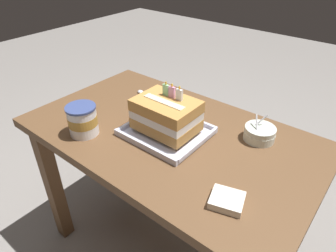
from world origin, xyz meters
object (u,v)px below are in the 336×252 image
(birthday_cake, at_px, (167,115))
(serving_spoon_near_tray, at_px, (142,93))
(foil_tray, at_px, (167,132))
(ice_cream_tub, at_px, (83,120))
(bowl_stack, at_px, (260,133))
(napkin_pile, at_px, (227,200))

(birthday_cake, bearing_deg, serving_spoon_near_tray, 148.70)
(foil_tray, bearing_deg, serving_spoon_near_tray, 148.67)
(ice_cream_tub, relative_size, serving_spoon_near_tray, 0.78)
(serving_spoon_near_tray, bearing_deg, bowl_stack, 0.64)
(birthday_cake, height_order, bowl_stack, birthday_cake)
(bowl_stack, distance_m, serving_spoon_near_tray, 0.57)
(ice_cream_tub, xyz_separation_m, serving_spoon_near_tray, (-0.05, 0.37, -0.05))
(bowl_stack, height_order, serving_spoon_near_tray, bowl_stack)
(birthday_cake, height_order, serving_spoon_near_tray, birthday_cake)
(bowl_stack, distance_m, ice_cream_tub, 0.64)
(ice_cream_tub, height_order, napkin_pile, ice_cream_tub)
(foil_tray, bearing_deg, bowl_stack, 33.07)
(birthday_cake, relative_size, bowl_stack, 1.98)
(bowl_stack, bearing_deg, foil_tray, -146.93)
(bowl_stack, relative_size, serving_spoon_near_tray, 0.76)
(foil_tray, height_order, birthday_cake, birthday_cake)
(foil_tray, height_order, bowl_stack, bowl_stack)
(foil_tray, bearing_deg, birthday_cake, 90.00)
(birthday_cake, xyz_separation_m, serving_spoon_near_tray, (-0.29, 0.18, -0.08))
(bowl_stack, bearing_deg, ice_cream_tub, -144.55)
(napkin_pile, bearing_deg, serving_spoon_near_tray, 152.07)
(birthday_cake, distance_m, bowl_stack, 0.34)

